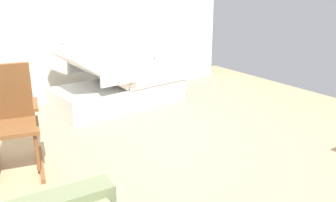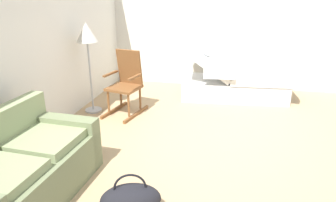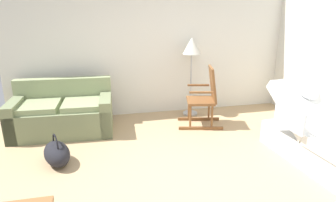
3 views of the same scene
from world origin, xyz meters
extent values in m
plane|color=tan|center=(0.00, 0.00, 0.00)|extent=(6.45, 6.45, 0.00)
cube|color=silver|center=(2.63, 0.00, 1.35)|extent=(0.10, 5.08, 2.70)
cube|color=silver|center=(1.91, -0.14, 0.17)|extent=(1.05, 2.00, 0.35)
cube|color=white|center=(1.95, -0.61, 0.42)|extent=(1.01, 1.23, 0.14)
cube|color=white|center=(1.86, 0.35, 0.69)|extent=(0.99, 0.94, 0.65)
ellipsoid|color=white|center=(1.85, 0.50, 0.93)|extent=(0.38, 0.50, 0.39)
cube|color=silver|center=(1.38, 0.11, 0.63)|extent=(0.09, 0.56, 0.28)
cube|color=silver|center=(2.38, 0.21, 0.63)|extent=(0.09, 0.56, 0.28)
cube|color=silver|center=(2.01, -1.21, 0.53)|extent=(0.95, 0.14, 0.36)
cylinder|color=black|center=(1.48, 0.62, 0.05)|extent=(0.10, 0.10, 0.10)
cylinder|color=black|center=(2.20, 0.68, 0.05)|extent=(0.10, 0.10, 0.10)
cylinder|color=black|center=(1.62, -0.97, 0.05)|extent=(0.10, 0.10, 0.10)
cylinder|color=black|center=(2.34, -0.91, 0.05)|extent=(0.10, 0.10, 0.10)
cube|color=brown|center=(0.62, 1.40, 0.03)|extent=(0.75, 0.20, 0.05)
cylinder|color=brown|center=(0.45, 1.46, 0.25)|extent=(0.04, 0.04, 0.40)
cylinder|color=brown|center=(0.81, 1.39, 0.25)|extent=(0.04, 0.04, 0.40)
cube|color=brown|center=(0.67, 1.61, 0.45)|extent=(0.55, 0.57, 0.04)
cube|color=brown|center=(0.87, 1.57, 0.75)|extent=(0.21, 0.45, 0.60)
cube|color=brown|center=(0.60, 1.39, 0.67)|extent=(0.39, 0.13, 0.03)
camera|label=1|loc=(-2.78, 2.14, 1.76)|focal=37.90mm
camera|label=2|loc=(-3.79, -0.08, 1.96)|focal=32.46mm
camera|label=3|loc=(-0.95, -3.06, 2.05)|focal=31.85mm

